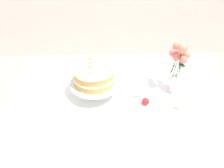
% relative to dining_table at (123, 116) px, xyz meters
% --- Properties ---
extents(dining_table, '(1.40, 1.00, 0.74)m').
position_rel_dining_table_xyz_m(dining_table, '(0.00, 0.00, 0.00)').
color(dining_table, white).
rests_on(dining_table, ground).
extents(linen_napkin, '(0.37, 0.37, 0.00)m').
position_rel_dining_table_xyz_m(linen_napkin, '(-0.17, 0.09, 0.09)').
color(linen_napkin, white).
rests_on(linen_napkin, dining_table).
extents(cake_stand, '(0.29, 0.29, 0.10)m').
position_rel_dining_table_xyz_m(cake_stand, '(-0.17, 0.09, 0.17)').
color(cake_stand, silver).
rests_on(cake_stand, linen_napkin).
extents(layer_cake, '(0.24, 0.24, 0.12)m').
position_rel_dining_table_xyz_m(layer_cake, '(-0.17, 0.09, 0.25)').
color(layer_cake, tan).
rests_on(layer_cake, cake_stand).
extents(flower_vase, '(0.12, 0.12, 0.35)m').
position_rel_dining_table_xyz_m(flower_vase, '(0.32, 0.12, 0.26)').
color(flower_vase, silver).
rests_on(flower_vase, dining_table).
extents(fallen_rose, '(0.12, 0.10, 0.04)m').
position_rel_dining_table_xyz_m(fallen_rose, '(0.13, 0.00, 0.11)').
color(fallen_rose, '#2D6028').
rests_on(fallen_rose, dining_table).
extents(loose_petal_0, '(0.04, 0.04, 0.00)m').
position_rel_dining_table_xyz_m(loose_petal_0, '(0.15, 0.22, 0.09)').
color(loose_petal_0, pink).
rests_on(loose_petal_0, dining_table).
extents(loose_petal_1, '(0.05, 0.04, 0.00)m').
position_rel_dining_table_xyz_m(loose_petal_1, '(0.30, -0.04, 0.09)').
color(loose_petal_1, '#E56B51').
rests_on(loose_petal_1, dining_table).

